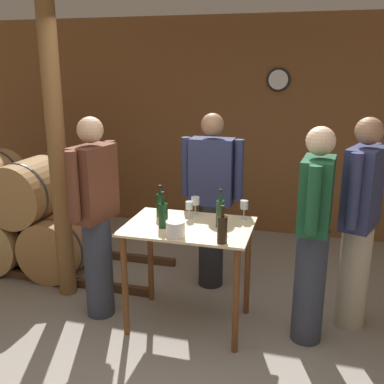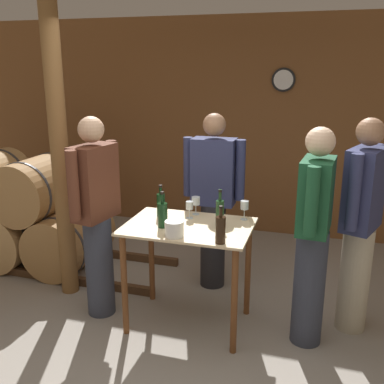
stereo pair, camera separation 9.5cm
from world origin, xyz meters
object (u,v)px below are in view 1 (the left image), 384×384
object	(u,v)px
wine_bottle_right	(222,229)
person_visitor_bearded	(95,215)
person_host	(359,221)
wine_bottle_center	(220,212)
person_visitor_with_scarf	(212,198)
wine_glass_near_left	(189,206)
wooden_post	(57,155)
wine_glass_near_center	(195,201)
ice_bucket	(175,229)
wine_glass_near_right	(244,205)
wine_bottle_left	(163,214)
wine_bottle_far_left	(160,204)
person_visitor_near_door	(313,233)

from	to	relation	value
wine_bottle_right	person_visitor_bearded	xyz separation A→B (m)	(-1.12, 0.23, -0.07)
person_host	wine_bottle_center	bearing A→B (deg)	-164.67
person_host	person_visitor_with_scarf	world-z (taller)	person_host
wine_glass_near_left	person_visitor_with_scarf	size ratio (longest dim) A/B	0.09
wine_bottle_right	wooden_post	bearing A→B (deg)	162.72
wine_bottle_center	wine_glass_near_left	world-z (taller)	wine_bottle_center
wine_bottle_right	person_host	xyz separation A→B (m)	(0.98, 0.62, -0.06)
wine_glass_near_center	ice_bucket	world-z (taller)	wine_glass_near_center
wine_bottle_right	wine_glass_near_center	distance (m)	0.67
wine_glass_near_right	person_visitor_bearded	bearing A→B (deg)	-164.96
person_host	person_visitor_bearded	size ratio (longest dim) A/B	1.01
wine_glass_near_left	person_visitor_with_scarf	bearing A→B (deg)	83.81
wine_glass_near_left	person_visitor_bearded	xyz separation A→B (m)	(-0.75, -0.22, -0.07)
wine_glass_near_right	person_visitor_with_scarf	xyz separation A→B (m)	(-0.38, 0.47, -0.10)
person_visitor_with_scarf	person_visitor_bearded	distance (m)	1.13
wine_bottle_center	wine_glass_near_center	world-z (taller)	wine_bottle_center
wooden_post	wine_bottle_center	bearing A→B (deg)	-6.54
wine_glass_near_left	ice_bucket	world-z (taller)	wine_glass_near_left
wine_bottle_left	wine_glass_near_center	distance (m)	0.41
wine_bottle_far_left	person_visitor_near_door	size ratio (longest dim) A/B	0.16
wine_bottle_right	person_visitor_bearded	distance (m)	1.15
wine_bottle_left	person_visitor_with_scarf	world-z (taller)	person_visitor_with_scarf
wine_bottle_far_left	wine_glass_near_left	bearing A→B (deg)	3.22
wooden_post	person_visitor_with_scarf	world-z (taller)	wooden_post
wine_glass_near_center	person_visitor_bearded	xyz separation A→B (m)	(-0.77, -0.33, -0.08)
person_visitor_near_door	wine_bottle_far_left	bearing A→B (deg)	174.32
person_host	wine_bottle_right	bearing A→B (deg)	-147.92
wine_glass_near_right	person_visitor_with_scarf	distance (m)	0.61
ice_bucket	person_visitor_with_scarf	size ratio (longest dim) A/B	0.08
wine_glass_near_right	person_visitor_with_scarf	bearing A→B (deg)	129.07
person_visitor_bearded	wooden_post	bearing A→B (deg)	151.09
wooden_post	wine_bottle_far_left	bearing A→B (deg)	-3.36
wine_bottle_far_left	wine_glass_near_center	distance (m)	0.30
wine_bottle_left	wine_glass_near_left	bearing A→B (deg)	62.01
wine_bottle_far_left	wine_glass_near_right	distance (m)	0.70
wine_glass_near_center	person_visitor_bearded	bearing A→B (deg)	-156.65
person_host	person_visitor_bearded	bearing A→B (deg)	-169.70
person_visitor_near_door	wine_bottle_right	bearing A→B (deg)	-153.59
wine_bottle_center	wine_glass_near_left	bearing A→B (deg)	155.78
wine_glass_near_center	person_visitor_near_door	size ratio (longest dim) A/B	0.09
wooden_post	person_visitor_near_door	xyz separation A→B (m)	(2.23, -0.18, -0.45)
wine_glass_near_center	wine_glass_near_right	size ratio (longest dim) A/B	0.96
wine_glass_near_right	wine_glass_near_left	bearing A→B (deg)	-167.36
wooden_post	wine_glass_near_right	size ratio (longest dim) A/B	16.66
wine_bottle_far_left	wine_bottle_left	world-z (taller)	wine_bottle_left
wine_bottle_center	person_visitor_with_scarf	distance (m)	0.74
wine_bottle_center	person_visitor_bearded	world-z (taller)	person_visitor_bearded
wine_bottle_center	wine_bottle_far_left	bearing A→B (deg)	167.79
wooden_post	wine_bottle_center	distance (m)	1.57
ice_bucket	person_visitor_bearded	xyz separation A→B (m)	(-0.76, 0.21, -0.03)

